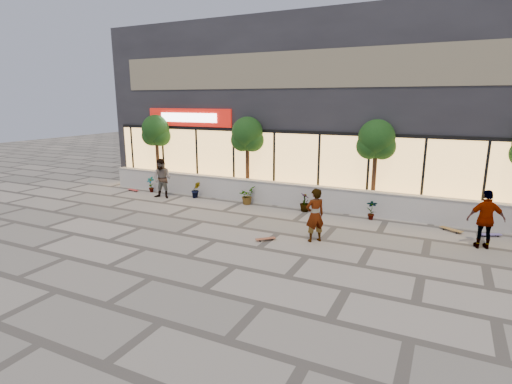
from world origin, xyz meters
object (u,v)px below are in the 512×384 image
at_px(tree_west, 156,132).
at_px(tree_midwest, 247,136).
at_px(skateboard_right_near, 451,229).
at_px(skater_left, 162,179).
at_px(skateboard_right_far, 490,234).
at_px(tree_mideast, 376,142).
at_px(skateboard_center, 266,239).
at_px(skater_right_near, 486,219).
at_px(skateboard_left, 133,190).
at_px(skater_center, 315,215).

xyz_separation_m(tree_west, tree_midwest, (5.50, 0.00, 0.00)).
relative_size(tree_midwest, skateboard_right_near, 4.83).
bearing_deg(skater_left, skateboard_right_near, -7.78).
relative_size(tree_west, skateboard_right_far, 5.20).
bearing_deg(skater_left, tree_west, 123.26).
xyz_separation_m(tree_mideast, skater_left, (-9.63, -1.99, -2.02)).
height_order(skateboard_center, skateboard_right_far, skateboard_right_far).
height_order(tree_midwest, tree_mideast, same).
distance_m(skateboard_center, skateboard_right_near, 6.86).
xyz_separation_m(skater_left, skateboard_right_far, (13.97, 0.49, -0.89)).
xyz_separation_m(tree_mideast, skater_right_near, (4.02, -2.89, -2.02)).
relative_size(tree_midwest, skateboard_left, 5.42).
relative_size(tree_midwest, skater_left, 2.03).
bearing_deg(skater_center, skateboard_right_far, 165.53).
bearing_deg(skateboard_center, skateboard_right_near, -9.09).
bearing_deg(skateboard_center, skater_left, 111.50).
height_order(tree_mideast, skateboard_right_near, tree_mideast).
bearing_deg(skater_right_near, tree_west, -23.99).
height_order(tree_mideast, skater_center, tree_mideast).
bearing_deg(tree_midwest, tree_mideast, 0.00).
bearing_deg(skater_right_near, skateboard_left, -18.40).
xyz_separation_m(skater_center, skater_left, (-8.55, 2.67, 0.04)).
relative_size(tree_mideast, skater_center, 2.13).
xyz_separation_m(skater_right_near, skateboard_right_near, (-0.92, 1.39, -0.88)).
distance_m(tree_midwest, skateboard_right_near, 9.67).
xyz_separation_m(skateboard_center, skateboard_right_far, (6.93, 3.84, 0.00)).
height_order(skater_center, skateboard_right_near, skater_center).
bearing_deg(skateboard_right_near, skateboard_right_far, 31.19).
relative_size(tree_midwest, skateboard_center, 6.18).
relative_size(skater_left, skater_right_near, 1.00).
bearing_deg(tree_mideast, skater_right_near, -35.72).
height_order(tree_west, skateboard_right_near, tree_west).
bearing_deg(skateboard_right_far, tree_west, 148.21).
relative_size(skater_center, skater_right_near, 0.96).
bearing_deg(skater_left, tree_mideast, 1.70).
bearing_deg(tree_midwest, skater_right_near, -16.11).
distance_m(tree_west, skateboard_right_near, 14.97).
height_order(tree_mideast, skateboard_left, tree_mideast).
bearing_deg(skater_right_near, skateboard_right_near, -70.00).
xyz_separation_m(skater_left, skateboard_right_near, (12.73, 0.49, -0.88)).
bearing_deg(tree_mideast, tree_midwest, 180.00).
bearing_deg(skateboard_right_far, skater_left, 155.63).
xyz_separation_m(skateboard_center, skateboard_left, (-9.41, 3.84, 0.00)).
bearing_deg(tree_west, skateboard_right_near, -5.86).
distance_m(tree_mideast, skateboard_center, 6.61).
relative_size(skater_center, skater_left, 0.95).
xyz_separation_m(tree_midwest, skateboard_center, (3.41, -5.34, -2.92)).
height_order(tree_west, tree_midwest, same).
relative_size(skater_left, skateboard_left, 2.67).
xyz_separation_m(tree_midwest, skater_right_near, (10.02, -2.89, -2.02)).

